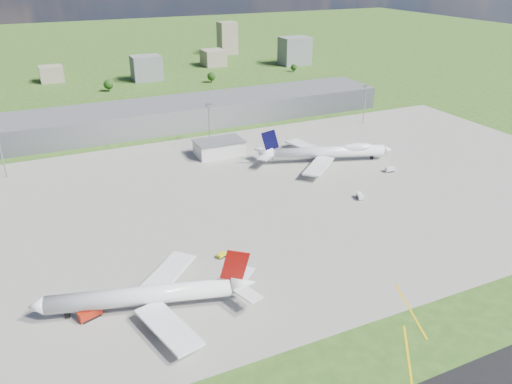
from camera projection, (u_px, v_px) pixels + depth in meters
name	position (u px, v px, depth m)	size (l,w,h in m)	color
ground	(177.00, 132.00, 320.81)	(1400.00, 1400.00, 0.00)	#2E5119
apron	(265.00, 196.00, 234.15)	(360.00, 190.00, 0.08)	gray
terminal	(169.00, 115.00, 329.98)	(300.00, 42.00, 15.00)	slate
ops_building	(219.00, 148.00, 281.82)	(26.00, 16.00, 8.00)	silver
mast_center	(209.00, 118.00, 288.36)	(3.50, 2.00, 25.90)	gray
mast_east	(365.00, 98.00, 330.31)	(3.50, 2.00, 25.90)	gray
airliner_red_twin	(149.00, 296.00, 155.96)	(68.73, 52.55, 19.16)	white
airliner_blue_quad	(328.00, 152.00, 271.63)	(72.56, 55.59, 19.48)	white
fire_truck	(90.00, 314.00, 153.33)	(7.59, 4.82, 3.19)	#9B1C0B
tug_yellow	(222.00, 255.00, 185.14)	(3.93, 3.17, 1.72)	yellow
van_white_near	(360.00, 196.00, 230.60)	(3.61, 5.33, 2.51)	white
van_white_far	(390.00, 170.00, 259.85)	(5.19, 2.98, 2.53)	silver
bldg_cw	(51.00, 74.00, 451.23)	(20.00, 18.00, 14.00)	gray
bldg_c	(146.00, 68.00, 455.37)	(26.00, 20.00, 22.00)	slate
bldg_ce	(213.00, 58.00, 520.04)	(22.00, 24.00, 16.00)	gray
bldg_e	(295.00, 51.00, 523.34)	(30.00, 22.00, 28.00)	slate
bldg_tall_e	(227.00, 38.00, 580.41)	(20.00, 18.00, 36.00)	gray
tree_c	(108.00, 85.00, 417.63)	(8.10, 8.10, 9.90)	#382314
tree_e	(211.00, 76.00, 447.97)	(7.65, 7.65, 9.35)	#382314
tree_far_e	(294.00, 67.00, 490.93)	(6.30, 6.30, 7.70)	#382314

